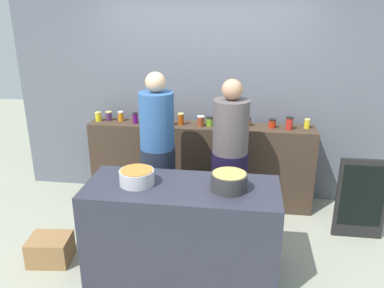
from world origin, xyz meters
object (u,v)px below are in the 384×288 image
at_px(preserve_jar_9, 210,121).
at_px(preserve_jar_12, 272,123).
at_px(preserve_jar_3, 135,118).
at_px(bread_crate, 50,249).
at_px(preserve_jar_14, 307,124).
at_px(cook_with_tongs, 158,162).
at_px(preserve_jar_5, 164,117).
at_px(cooking_pot_center, 229,182).
at_px(preserve_jar_11, 247,122).
at_px(preserve_jar_6, 170,120).
at_px(preserve_jar_13, 289,123).
at_px(preserve_jar_1, 109,116).
at_px(preserve_jar_8, 201,121).
at_px(preserve_jar_0, 98,117).
at_px(cooking_pot_left, 137,177).
at_px(preserve_jar_2, 121,116).
at_px(preserve_jar_10, 227,122).
at_px(preserve_jar_4, 145,116).
at_px(preserve_jar_7, 181,119).
at_px(cook_in_cap, 230,166).
at_px(chalkboard_sign, 361,199).

distance_m(preserve_jar_9, preserve_jar_12, 0.73).
relative_size(preserve_jar_3, bread_crate, 0.34).
bearing_deg(bread_crate, preserve_jar_14, 29.83).
height_order(preserve_jar_12, cook_with_tongs, cook_with_tongs).
bearing_deg(preserve_jar_5, cooking_pot_center, -59.44).
bearing_deg(preserve_jar_11, preserve_jar_6, -173.61).
height_order(preserve_jar_13, cook_with_tongs, cook_with_tongs).
xyz_separation_m(preserve_jar_1, preserve_jar_6, (0.79, -0.09, 0.01)).
bearing_deg(preserve_jar_9, preserve_jar_8, -162.22).
bearing_deg(preserve_jar_0, preserve_jar_1, 21.41).
relative_size(preserve_jar_13, cooking_pot_left, 0.48).
bearing_deg(bread_crate, preserve_jar_2, 77.69).
xyz_separation_m(preserve_jar_10, preserve_jar_14, (0.92, 0.09, -0.01)).
distance_m(cooking_pot_left, cook_with_tongs, 0.76).
xyz_separation_m(preserve_jar_1, preserve_jar_13, (2.17, -0.07, 0.02)).
distance_m(preserve_jar_6, preserve_jar_12, 1.19).
bearing_deg(preserve_jar_4, cooking_pot_center, -53.19).
distance_m(preserve_jar_7, bread_crate, 2.00).
bearing_deg(cook_in_cap, preserve_jar_4, 149.10).
height_order(preserve_jar_3, cooking_pot_left, preserve_jar_3).
bearing_deg(preserve_jar_11, preserve_jar_9, -172.50).
height_order(preserve_jar_11, preserve_jar_14, preserve_jar_14).
relative_size(preserve_jar_0, preserve_jar_2, 0.95).
height_order(preserve_jar_7, cook_with_tongs, cook_with_tongs).
distance_m(cook_with_tongs, bread_crate, 1.36).
bearing_deg(preserve_jar_8, preserve_jar_6, -178.33).
bearing_deg(cooking_pot_left, bread_crate, -179.72).
relative_size(preserve_jar_9, cook_in_cap, 0.06).
distance_m(preserve_jar_6, chalkboard_sign, 2.27).
distance_m(preserve_jar_3, bread_crate, 1.75).
xyz_separation_m(preserve_jar_10, cooking_pot_center, (0.10, -1.36, -0.12)).
bearing_deg(bread_crate, preserve_jar_6, 54.92).
bearing_deg(cooking_pot_center, cook_with_tongs, 136.57).
xyz_separation_m(preserve_jar_1, preserve_jar_7, (0.91, -0.06, 0.01)).
bearing_deg(preserve_jar_0, preserve_jar_4, 7.10).
height_order(preserve_jar_7, preserve_jar_10, preserve_jar_7).
xyz_separation_m(preserve_jar_11, cooking_pot_center, (-0.14, -1.45, -0.11)).
relative_size(preserve_jar_9, preserve_jar_14, 0.95).
distance_m(preserve_jar_10, preserve_jar_11, 0.25).
bearing_deg(preserve_jar_1, cooking_pot_center, -42.93).
bearing_deg(preserve_jar_10, preserve_jar_13, 1.31).
relative_size(preserve_jar_13, chalkboard_sign, 0.16).
bearing_deg(preserve_jar_0, bread_crate, -91.74).
relative_size(preserve_jar_12, cooking_pot_left, 0.34).
height_order(preserve_jar_6, bread_crate, preserve_jar_6).
xyz_separation_m(preserve_jar_13, chalkboard_sign, (0.74, -0.53, -0.64)).
relative_size(preserve_jar_2, preserve_jar_7, 0.84).
bearing_deg(preserve_jar_5, preserve_jar_7, -21.94).
xyz_separation_m(preserve_jar_6, preserve_jar_7, (0.12, 0.03, 0.00)).
bearing_deg(cook_with_tongs, preserve_jar_1, 137.60).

